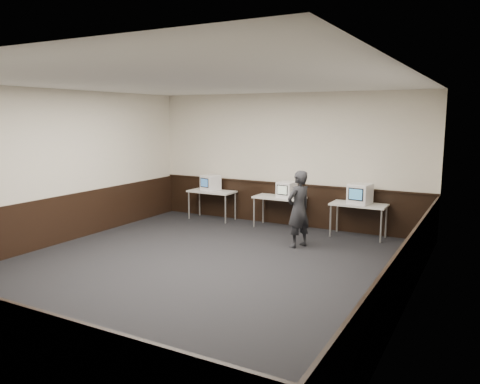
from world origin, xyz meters
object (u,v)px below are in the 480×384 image
object	(u,v)px
desk_left	(212,193)
emac_left	(211,183)
emac_center	(287,190)
desk_right	(359,207)
desk_center	(279,200)
emac_right	(360,194)
person	(299,209)

from	to	relation	value
desk_left	emac_left	size ratio (longest dim) A/B	2.37
emac_center	desk_right	bearing A→B (deg)	8.79
desk_center	emac_left	xyz separation A→B (m)	(-1.97, 0.05, 0.27)
emac_center	desk_left	bearing A→B (deg)	-174.03
desk_center	emac_right	size ratio (longest dim) A/B	2.27
emac_left	emac_center	distance (m)	2.17
desk_right	emac_right	xyz separation A→B (m)	(0.02, -0.02, 0.29)
desk_center	person	distance (m)	1.71
person	desk_right	bearing A→B (deg)	171.48
emac_right	person	xyz separation A→B (m)	(-0.89, -1.35, -0.19)
desk_right	person	bearing A→B (deg)	-122.53
desk_right	emac_right	bearing A→B (deg)	-45.11
emac_left	person	xyz separation A→B (m)	(2.99, -1.41, -0.16)
desk_right	emac_right	distance (m)	0.30
emac_left	emac_right	world-z (taller)	emac_right
emac_center	emac_right	xyz separation A→B (m)	(1.72, 0.03, 0.03)
emac_left	emac_center	world-z (taller)	emac_left
desk_left	emac_center	distance (m)	2.12
emac_left	emac_center	bearing A→B (deg)	13.27
desk_center	emac_right	world-z (taller)	emac_right
emac_left	emac_right	size ratio (longest dim) A/B	0.96
desk_center	emac_left	bearing A→B (deg)	178.67
desk_left	emac_right	xyz separation A→B (m)	(3.82, -0.02, 0.29)
desk_center	person	bearing A→B (deg)	-53.07
desk_center	emac_left	world-z (taller)	emac_left
emac_right	emac_left	bearing A→B (deg)	-173.02
emac_right	person	size ratio (longest dim) A/B	0.34
desk_center	emac_right	xyz separation A→B (m)	(1.92, -0.02, 0.29)
desk_right	emac_left	bearing A→B (deg)	179.32
desk_left	emac_right	world-z (taller)	emac_right
desk_left	desk_center	xyz separation A→B (m)	(1.90, 0.00, 0.00)
desk_left	emac_right	distance (m)	3.83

